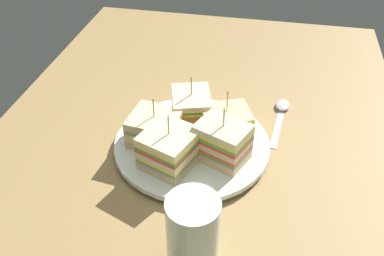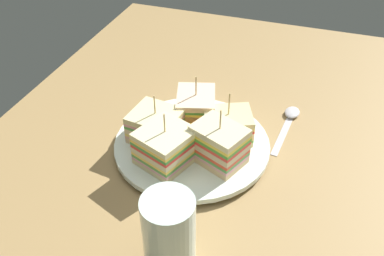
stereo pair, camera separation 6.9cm
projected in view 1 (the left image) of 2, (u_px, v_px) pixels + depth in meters
ground_plane at (192, 153)px, 72.72cm from camera, size 111.53×74.73×1.80cm
plate at (192, 145)px, 71.52cm from camera, size 26.48×26.48×1.68cm
sandwich_wedge_0 at (222, 142)px, 65.98cm from camera, size 8.65×9.72×9.97cm
sandwich_wedge_1 at (226, 123)px, 71.35cm from camera, size 8.96×9.84×8.94cm
sandwich_wedge_2 at (191, 108)px, 74.23cm from camera, size 9.54×8.60×9.11cm
sandwich_wedge_3 at (155, 128)px, 69.90cm from camera, size 8.31×8.90×8.61cm
sandwich_wedge_4 at (170, 148)px, 65.26cm from camera, size 10.18×9.88×9.34cm
chip_pile at (201, 135)px, 71.00cm from camera, size 6.24×7.38×1.74cm
spoon at (281, 111)px, 80.26cm from camera, size 14.90×3.41×1.00cm
drinking_glass at (193, 241)px, 51.23cm from camera, size 6.56×6.56×11.96cm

